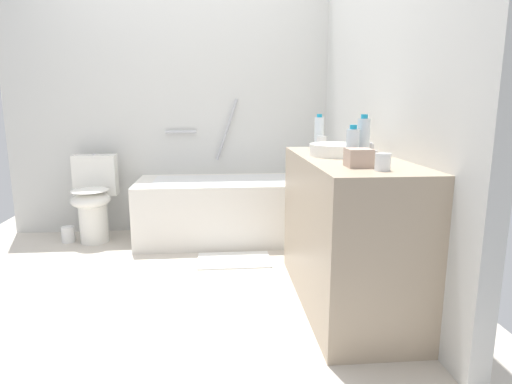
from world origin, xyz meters
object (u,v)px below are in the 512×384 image
toilet (93,199)px  sink_basin (338,150)px  toilet_paper_roll (68,234)px  water_bottle_0 (363,140)px  bath_mat (234,260)px  tissue_box (359,158)px  drinking_glass_0 (383,162)px  bathtub (233,207)px  drinking_glass_1 (321,143)px  water_bottle_1 (353,146)px  water_bottle_2 (319,133)px  sink_faucet (369,149)px

toilet → sink_basin: sink_basin is taller
sink_basin → toilet_paper_roll: 2.50m
water_bottle_0 → bath_mat: size_ratio=0.45×
tissue_box → toilet_paper_roll: size_ratio=0.90×
drinking_glass_0 → bath_mat: size_ratio=0.15×
tissue_box → bath_mat: 1.54m
drinking_glass_0 → bath_mat: (-0.65, 1.22, -0.91)m
bathtub → tissue_box: size_ratio=13.70×
bathtub → toilet: size_ratio=2.19×
drinking_glass_0 → drinking_glass_1: (-0.08, 0.89, 0.01)m
water_bottle_1 → bathtub: bearing=110.3°
drinking_glass_1 → toilet: bearing=151.5°
water_bottle_0 → drinking_glass_1: (-0.08, 0.60, -0.07)m
water_bottle_0 → drinking_glass_0: 0.30m
water_bottle_2 → bath_mat: size_ratio=0.42×
drinking_glass_0 → toilet_paper_roll: size_ratio=0.60×
bath_mat → toilet_paper_roll: (-1.41, 0.60, 0.06)m
toilet → water_bottle_1: water_bottle_1 is taller
water_bottle_2 → toilet_paper_roll: size_ratio=1.75×
toilet → sink_faucet: size_ratio=4.94×
water_bottle_2 → tissue_box: size_ratio=1.95×
water_bottle_1 → bath_mat: size_ratio=0.36×
toilet → sink_faucet: sink_faucet is taller
water_bottle_1 → drinking_glass_0: 0.26m
sink_faucet → bath_mat: bearing=141.6°
sink_basin → toilet_paper_roll: (-2.01, 1.22, -0.85)m
water_bottle_2 → sink_basin: bearing=-87.3°
water_bottle_2 → toilet_paper_roll: 2.34m
drinking_glass_0 → toilet_paper_roll: (-2.06, 1.81, -0.85)m
toilet → water_bottle_0: water_bottle_0 is taller
sink_basin → tissue_box: (-0.02, -0.46, 0.01)m
sink_basin → sink_faucet: 0.19m
toilet → water_bottle_0: size_ratio=2.99×
bathtub → water_bottle_1: bearing=-69.7°
water_bottle_2 → drinking_glass_1: bearing=-94.2°
water_bottle_1 → water_bottle_0: bearing=29.5°
toilet → tissue_box: size_ratio=6.26×
drinking_glass_1 → toilet_paper_roll: bearing=155.0°
water_bottle_0 → water_bottle_1: 0.08m
water_bottle_1 → bath_mat: water_bottle_1 is taller
sink_faucet → water_bottle_2: water_bottle_2 is taller
water_bottle_1 → water_bottle_2: water_bottle_2 is taller
tissue_box → water_bottle_0: bearing=65.2°
toilet → drinking_glass_1: size_ratio=7.90×
bathtub → drinking_glass_0: 1.99m
water_bottle_2 → water_bottle_1: bearing=-89.9°
bath_mat → tissue_box: bearing=-62.2°
water_bottle_0 → toilet_paper_roll: 2.73m
sink_faucet → water_bottle_1: (-0.21, -0.34, 0.06)m
bathtub → bath_mat: size_ratio=2.98×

